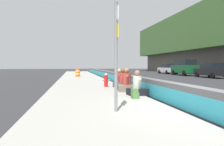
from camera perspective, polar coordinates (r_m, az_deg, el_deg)
ground_plane at (r=6.93m, az=20.78°, el=-10.30°), size 160.00×160.00×0.00m
sidewalk_strip at (r=6.01m, az=-1.80°, el=-11.40°), size 80.00×4.40×0.14m
jersey_barrier at (r=6.85m, az=20.80°, el=-6.83°), size 76.00×0.45×0.85m
route_sign_post at (r=6.06m, az=1.14°, el=9.32°), size 0.44×0.09×3.60m
fire_hydrant at (r=13.02m, az=-1.64°, el=-1.77°), size 0.26×0.46×0.88m
seated_person_foreground at (r=9.45m, az=6.82°, el=-3.89°), size 0.77×0.88×1.11m
seated_person_middle at (r=10.75m, az=4.02°, el=-2.99°), size 0.86×0.96×1.20m
seated_person_rear at (r=11.64m, az=3.01°, el=-2.63°), size 0.86×0.96×1.17m
seated_person_far at (r=12.98m, az=1.99°, el=-2.21°), size 0.84×0.93×1.12m
backpack at (r=8.51m, az=6.22°, el=-5.58°), size 0.32×0.28×0.40m
construction_barrel at (r=24.52m, az=-9.27°, el=0.12°), size 0.54×0.54×0.95m
parked_car_fourth at (r=27.12m, az=25.31°, el=0.65°), size 4.50×1.95×1.71m
parked_car_midline at (r=31.77m, az=19.10°, el=1.50°), size 4.80×2.07×2.28m
parked_car_far at (r=36.93m, az=14.90°, el=1.12°), size 4.52×1.99×1.71m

